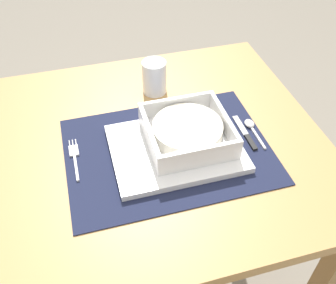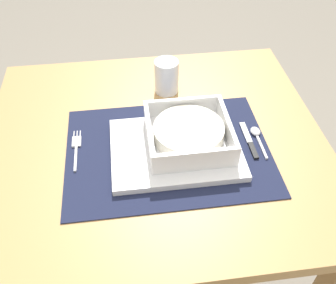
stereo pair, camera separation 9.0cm
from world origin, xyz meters
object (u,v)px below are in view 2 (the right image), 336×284
object	(u,v)px
dining_table	(157,171)
porridge_bowl	(189,134)
drinking_glass	(167,78)
fork	(76,147)
butter_knife	(250,142)
spoon	(257,134)

from	to	relation	value
dining_table	porridge_bowl	world-z (taller)	porridge_bowl
porridge_bowl	drinking_glass	distance (m)	0.23
drinking_glass	fork	bearing A→B (deg)	-140.32
porridge_bowl	drinking_glass	size ratio (longest dim) A/B	2.05
porridge_bowl	fork	size ratio (longest dim) A/B	1.43
drinking_glass	butter_knife	bearing A→B (deg)	-54.63
butter_knife	drinking_glass	distance (m)	0.30
drinking_glass	spoon	bearing A→B (deg)	-48.31
porridge_bowl	butter_knife	world-z (taller)	porridge_bowl
dining_table	drinking_glass	world-z (taller)	drinking_glass
spoon	drinking_glass	world-z (taller)	drinking_glass
fork	drinking_glass	size ratio (longest dim) A/B	1.43
spoon	porridge_bowl	bearing A→B (deg)	-172.30
porridge_bowl	drinking_glass	world-z (taller)	drinking_glass
dining_table	butter_knife	bearing A→B (deg)	-11.94
porridge_bowl	fork	xyz separation A→B (m)	(-0.27, 0.03, -0.04)
dining_table	drinking_glass	xyz separation A→B (m)	(0.05, 0.20, 0.16)
dining_table	porridge_bowl	bearing A→B (deg)	-25.93
dining_table	porridge_bowl	xyz separation A→B (m)	(0.07, -0.04, 0.16)
dining_table	butter_knife	world-z (taller)	butter_knife
fork	spoon	distance (m)	0.44
spoon	butter_knife	bearing A→B (deg)	-131.95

